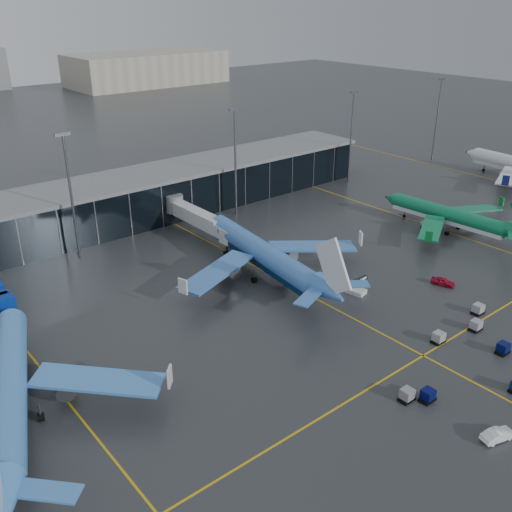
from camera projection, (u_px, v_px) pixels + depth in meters
ground at (304, 336)px, 89.14m from camera, size 600.00×600.00×0.00m
terminal_pier at (117, 202)px, 130.45m from camera, size 142.00×17.00×10.70m
flood_masts at (161, 174)px, 121.40m from camera, size 203.00×0.50×25.50m
distant_hangars at (22, 77)px, 304.06m from camera, size 260.00×71.00×22.00m
taxi_lines at (304, 292)px, 102.36m from camera, size 220.00×120.00×0.02m
airliner_arkefly at (6, 370)px, 69.56m from camera, size 52.31×55.71×13.89m
airliner_klm_near at (262, 240)px, 106.21m from camera, size 45.67×50.49×14.05m
airliner_aer_lingus at (449, 206)px, 127.17m from camera, size 35.18×39.46×11.53m
baggage_carts at (465, 354)px, 83.39m from camera, size 29.87×16.18×1.70m
mobile_airstair at (356, 289)px, 101.74m from camera, size 2.81×3.58×3.45m
service_van_red at (443, 281)px, 104.63m from camera, size 2.94×4.57×1.45m
service_van_white at (498, 435)px, 68.16m from camera, size 4.71×2.72×1.47m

